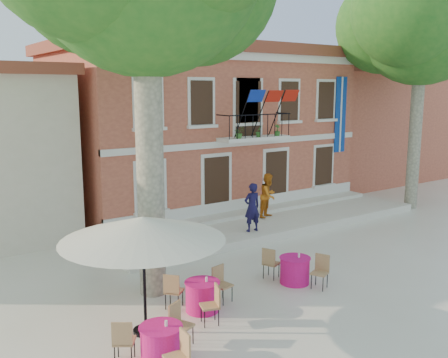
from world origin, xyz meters
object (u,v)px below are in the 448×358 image
pedestrian_orange (268,195)px  cafe_table_0 (202,295)px  pedestrian_navy (252,207)px  patio_umbrella (143,229)px  plane_tree_east (423,20)px  cafe_table_2 (161,342)px  cafe_table_1 (295,269)px

pedestrian_orange → cafe_table_0: pedestrian_orange is taller
pedestrian_navy → cafe_table_0: 6.40m
pedestrian_navy → cafe_table_0: pedestrian_navy is taller
patio_umbrella → pedestrian_orange: size_ratio=2.02×
plane_tree_east → cafe_table_2: (-16.06, -5.33, -8.12)m
cafe_table_1 → pedestrian_navy: bearing=68.1°
plane_tree_east → cafe_table_0: 16.70m
plane_tree_east → cafe_table_2: bearing=-161.6°
pedestrian_orange → cafe_table_0: size_ratio=1.00×
pedestrian_orange → pedestrian_navy: bearing=-168.2°
pedestrian_navy → pedestrian_orange: bearing=-140.8°
cafe_table_1 → cafe_table_2: size_ratio=1.03×
plane_tree_east → patio_umbrella: (-15.76, -4.01, -6.08)m
plane_tree_east → pedestrian_navy: bearing=178.0°
cafe_table_1 → cafe_table_2: same height
pedestrian_navy → cafe_table_0: (-4.82, -4.13, -0.78)m
plane_tree_east → cafe_table_1: size_ratio=5.99×
pedestrian_navy → cafe_table_1: (-1.66, -4.11, -0.79)m
plane_tree_east → cafe_table_0: bearing=-164.9°
patio_umbrella → cafe_table_1: 5.26m
plane_tree_east → cafe_table_2: plane_tree_east is taller
pedestrian_navy → cafe_table_0: bearing=45.4°
cafe_table_2 → cafe_table_0: bearing=37.8°
patio_umbrella → cafe_table_2: size_ratio=1.98×
plane_tree_east → patio_umbrella: 17.37m
pedestrian_orange → cafe_table_0: 8.61m
plane_tree_east → pedestrian_navy: (-9.26, 0.33, -7.34)m
cafe_table_1 → cafe_table_2: bearing=-163.2°
cafe_table_0 → cafe_table_1: size_ratio=0.95×
pedestrian_navy → cafe_table_2: (-6.79, -5.66, -0.78)m
patio_umbrella → cafe_table_2: bearing=-102.6°
plane_tree_east → cafe_table_1: bearing=-160.9°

